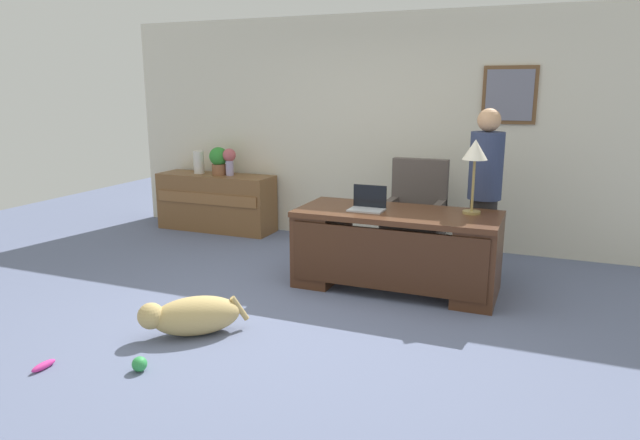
{
  "coord_description": "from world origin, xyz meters",
  "views": [
    {
      "loc": [
        1.84,
        -4.08,
        1.85
      ],
      "look_at": [
        0.06,
        0.3,
        0.75
      ],
      "focal_mm": 31.96,
      "sensor_mm": 36.0,
      "label": 1
    }
  ],
  "objects_px": {
    "armchair": "(415,217)",
    "vase_empty": "(199,162)",
    "credenza": "(216,202)",
    "vase_with_flowers": "(229,159)",
    "laptop": "(368,204)",
    "dog_toy_bone": "(44,366)",
    "desk_lamp": "(475,155)",
    "person_standing": "(484,193)",
    "potted_plant": "(219,160)",
    "dog_toy_ball": "(140,364)",
    "desk": "(396,247)",
    "dog_lying": "(192,316)"
  },
  "relations": [
    {
      "from": "armchair",
      "to": "laptop",
      "type": "height_order",
      "value": "armchair"
    },
    {
      "from": "person_standing",
      "to": "dog_toy_bone",
      "type": "distance_m",
      "value": 4.04
    },
    {
      "from": "person_standing",
      "to": "desk_lamp",
      "type": "xyz_separation_m",
      "value": [
        -0.06,
        -0.45,
        0.41
      ]
    },
    {
      "from": "credenza",
      "to": "dog_toy_bone",
      "type": "xyz_separation_m",
      "value": [
        1.01,
        -3.78,
        -0.35
      ]
    },
    {
      "from": "dog_toy_ball",
      "to": "armchair",
      "type": "bearing_deg",
      "value": 70.31
    },
    {
      "from": "person_standing",
      "to": "credenza",
      "type": "bearing_deg",
      "value": 168.71
    },
    {
      "from": "desk",
      "to": "vase_empty",
      "type": "relative_size",
      "value": 6.27
    },
    {
      "from": "person_standing",
      "to": "desk_lamp",
      "type": "distance_m",
      "value": 0.62
    },
    {
      "from": "desk",
      "to": "desk_lamp",
      "type": "distance_m",
      "value": 1.1
    },
    {
      "from": "laptop",
      "to": "dog_toy_bone",
      "type": "distance_m",
      "value": 2.96
    },
    {
      "from": "laptop",
      "to": "dog_lying",
      "type": "bearing_deg",
      "value": -119.48
    },
    {
      "from": "armchair",
      "to": "vase_empty",
      "type": "height_order",
      "value": "armchair"
    },
    {
      "from": "person_standing",
      "to": "potted_plant",
      "type": "xyz_separation_m",
      "value": [
        -3.43,
        0.7,
        0.08
      ]
    },
    {
      "from": "laptop",
      "to": "potted_plant",
      "type": "distance_m",
      "value": 2.81
    },
    {
      "from": "credenza",
      "to": "dog_toy_bone",
      "type": "bearing_deg",
      "value": -74.99
    },
    {
      "from": "vase_empty",
      "to": "dog_lying",
      "type": "bearing_deg",
      "value": -57.52
    },
    {
      "from": "armchair",
      "to": "dog_toy_ball",
      "type": "bearing_deg",
      "value": -109.69
    },
    {
      "from": "vase_with_flowers",
      "to": "vase_empty",
      "type": "height_order",
      "value": "vase_with_flowers"
    },
    {
      "from": "dog_toy_bone",
      "to": "dog_toy_ball",
      "type": "bearing_deg",
      "value": 19.76
    },
    {
      "from": "potted_plant",
      "to": "dog_toy_ball",
      "type": "distance_m",
      "value": 3.99
    },
    {
      "from": "person_standing",
      "to": "dog_toy_ball",
      "type": "height_order",
      "value": "person_standing"
    },
    {
      "from": "dog_toy_bone",
      "to": "potted_plant",
      "type": "bearing_deg",
      "value": 104.15
    },
    {
      "from": "laptop",
      "to": "dog_toy_bone",
      "type": "bearing_deg",
      "value": -121.77
    },
    {
      "from": "laptop",
      "to": "dog_toy_bone",
      "type": "relative_size",
      "value": 1.71
    },
    {
      "from": "vase_empty",
      "to": "dog_toy_ball",
      "type": "distance_m",
      "value": 4.11
    },
    {
      "from": "armchair",
      "to": "person_standing",
      "type": "distance_m",
      "value": 0.87
    },
    {
      "from": "desk",
      "to": "laptop",
      "type": "bearing_deg",
      "value": -177.33
    },
    {
      "from": "person_standing",
      "to": "potted_plant",
      "type": "distance_m",
      "value": 3.5
    },
    {
      "from": "desk",
      "to": "desk_lamp",
      "type": "xyz_separation_m",
      "value": [
        0.64,
        0.19,
        0.87
      ]
    },
    {
      "from": "armchair",
      "to": "person_standing",
      "type": "height_order",
      "value": "person_standing"
    },
    {
      "from": "credenza",
      "to": "vase_with_flowers",
      "type": "xyz_separation_m",
      "value": [
        0.22,
        0.0,
        0.59
      ]
    },
    {
      "from": "vase_with_flowers",
      "to": "dog_toy_bone",
      "type": "distance_m",
      "value": 3.98
    },
    {
      "from": "laptop",
      "to": "vase_with_flowers",
      "type": "relative_size",
      "value": 0.92
    },
    {
      "from": "credenza",
      "to": "person_standing",
      "type": "bearing_deg",
      "value": -11.29
    },
    {
      "from": "person_standing",
      "to": "desk_lamp",
      "type": "bearing_deg",
      "value": -96.97
    },
    {
      "from": "armchair",
      "to": "vase_empty",
      "type": "relative_size",
      "value": 3.74
    },
    {
      "from": "desk_lamp",
      "to": "potted_plant",
      "type": "bearing_deg",
      "value": 161.19
    },
    {
      "from": "credenza",
      "to": "vase_empty",
      "type": "height_order",
      "value": "vase_empty"
    },
    {
      "from": "credenza",
      "to": "armchair",
      "type": "bearing_deg",
      "value": -8.41
    },
    {
      "from": "desk",
      "to": "dog_lying",
      "type": "distance_m",
      "value": 2.0
    },
    {
      "from": "armchair",
      "to": "desk_lamp",
      "type": "height_order",
      "value": "desk_lamp"
    },
    {
      "from": "armchair",
      "to": "desk_lamp",
      "type": "bearing_deg",
      "value": -47.65
    },
    {
      "from": "dog_toy_bone",
      "to": "laptop",
      "type": "bearing_deg",
      "value": 58.23
    },
    {
      "from": "vase_with_flowers",
      "to": "dog_toy_bone",
      "type": "xyz_separation_m",
      "value": [
        0.79,
        -3.78,
        -0.93
      ]
    },
    {
      "from": "dog_lying",
      "to": "credenza",
      "type": "bearing_deg",
      "value": 118.92
    },
    {
      "from": "armchair",
      "to": "desk_lamp",
      "type": "xyz_separation_m",
      "value": [
        0.67,
        -0.74,
        0.78
      ]
    },
    {
      "from": "desk",
      "to": "vase_with_flowers",
      "type": "distance_m",
      "value": 2.95
    },
    {
      "from": "potted_plant",
      "to": "dog_toy_ball",
      "type": "height_order",
      "value": "potted_plant"
    },
    {
      "from": "dog_toy_ball",
      "to": "vase_with_flowers",
      "type": "bearing_deg",
      "value": 111.65
    },
    {
      "from": "credenza",
      "to": "dog_toy_ball",
      "type": "bearing_deg",
      "value": -65.35
    }
  ]
}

